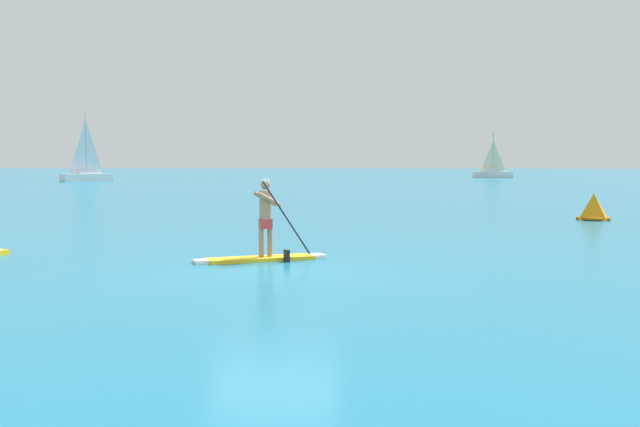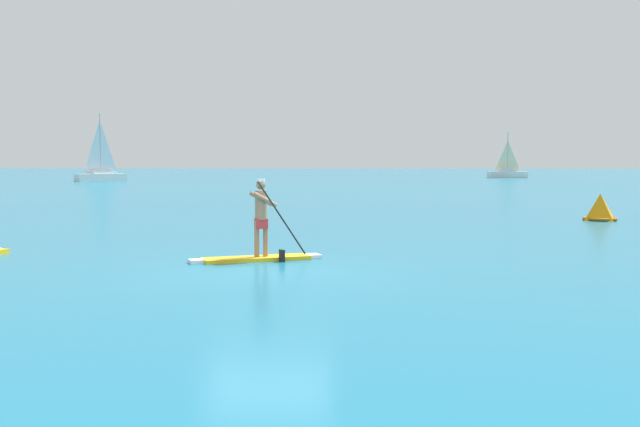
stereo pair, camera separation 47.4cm
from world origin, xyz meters
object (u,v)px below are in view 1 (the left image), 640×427
at_px(paddleboarder_mid_center, 264,239).
at_px(race_marker_buoy, 594,208).
at_px(sailboat_left_horizon, 86,172).
at_px(sailboat_right_horizon, 493,172).

xyz_separation_m(paddleboarder_mid_center, race_marker_buoy, (10.85, 12.17, -0.03)).
height_order(paddleboarder_mid_center, race_marker_buoy, paddleboarder_mid_center).
bearing_deg(race_marker_buoy, paddleboarder_mid_center, -131.72).
height_order(sailboat_left_horizon, sailboat_right_horizon, sailboat_left_horizon).
bearing_deg(race_marker_buoy, sailboat_right_horizon, 82.85).
relative_size(paddleboarder_mid_center, sailboat_left_horizon, 0.39).
bearing_deg(paddleboarder_mid_center, race_marker_buoy, 23.58).
xyz_separation_m(sailboat_left_horizon, sailboat_right_horizon, (47.61, 21.26, -0.23)).
bearing_deg(sailboat_right_horizon, race_marker_buoy, -95.59).
distance_m(race_marker_buoy, sailboat_right_horizon, 74.61).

